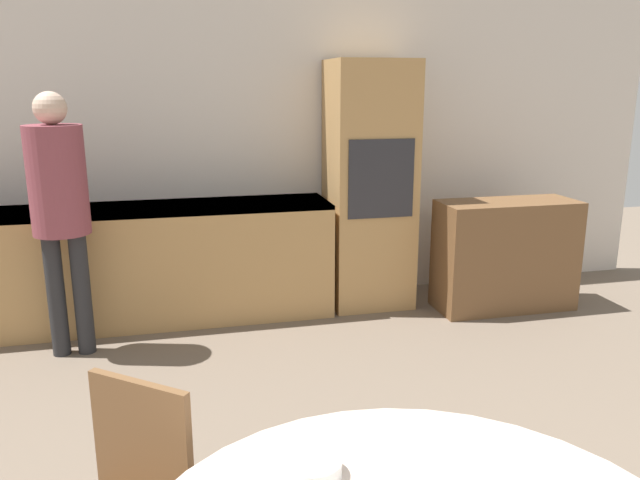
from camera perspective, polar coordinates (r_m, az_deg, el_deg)
name	(u,v)px	position (r m, az deg, el deg)	size (l,w,h in m)	color
wall_back	(261,145)	(5.15, -5.46, 8.69)	(7.00, 0.05, 2.60)	silver
kitchen_counter	(125,264)	(4.93, -17.36, -2.10)	(3.11, 0.60, 0.89)	tan
oven_unit	(369,186)	(5.05, 4.52, 4.96)	(0.65, 0.59, 1.96)	tan
sideboard	(505,255)	(5.24, 16.57, -1.32)	(1.11, 0.45, 0.88)	brown
person_standing	(59,197)	(4.33, -22.74, 3.63)	(0.36, 0.36, 1.74)	#262628
bowl_near	(312,467)	(1.84, -0.72, -20.08)	(0.17, 0.17, 0.05)	white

